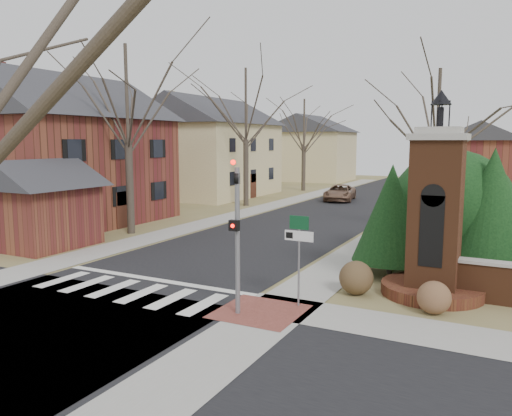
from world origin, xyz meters
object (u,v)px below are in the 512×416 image
Objects in this scene: sign_post at (299,243)px; distant_car at (431,180)px; traffic_signal_pole at (237,225)px; brick_gate_monument at (435,229)px; pickup_truck at (340,193)px.

sign_post reaches higher than distant_car.
brick_gate_monument is (4.70, 4.42, -0.42)m from traffic_signal_pole.
traffic_signal_pole is 0.94× the size of pickup_truck.
distant_car is (-2.19, 42.24, -1.16)m from sign_post.
traffic_signal_pole is 6.47m from brick_gate_monument.
sign_post is 42.32m from distant_car.
traffic_signal_pole is 2.02m from sign_post.
pickup_truck is (-10.60, 23.43, -1.50)m from brick_gate_monument.
distant_car reaches higher than pickup_truck.
brick_gate_monument reaches higher than pickup_truck.
traffic_signal_pole is at bearing -87.43° from pickup_truck.
distant_car is at bearing 91.18° from traffic_signal_pole.
traffic_signal_pole is at bearing -132.43° from sign_post.
brick_gate_monument is at bearing 107.66° from distant_car.
pickup_truck is at bearing 105.22° from sign_post.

